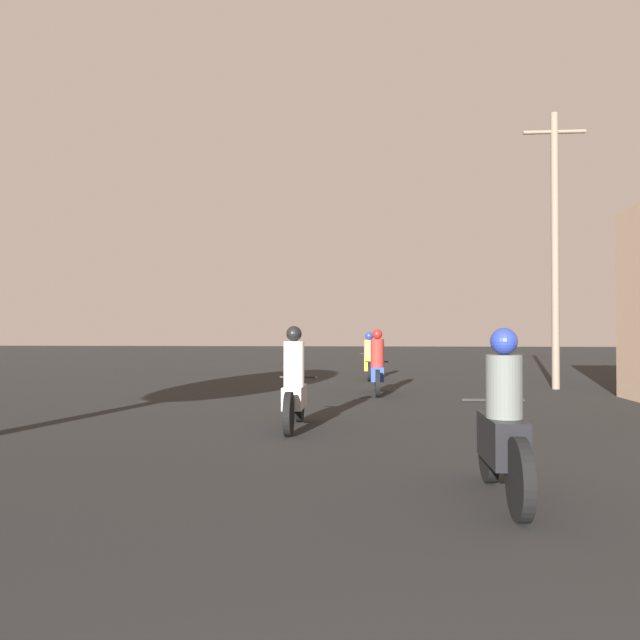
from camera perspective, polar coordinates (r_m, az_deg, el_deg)
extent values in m
cylinder|color=black|center=(6.62, 15.15, -11.28)|extent=(0.10, 0.67, 0.67)
cylinder|color=black|center=(5.38, 17.80, -13.70)|extent=(0.10, 0.67, 0.67)
cube|color=black|center=(5.96, 16.32, -10.44)|extent=(0.30, 0.90, 0.41)
cylinder|color=black|center=(6.33, 15.52, -7.10)|extent=(0.60, 0.04, 0.04)
cylinder|color=#4C514C|center=(5.81, 16.48, -5.84)|extent=(0.32, 0.32, 0.56)
sphere|color=navy|center=(5.79, 16.46, -1.88)|extent=(0.24, 0.24, 0.24)
cylinder|color=black|center=(10.52, -1.87, -7.54)|extent=(0.10, 0.64, 0.64)
cylinder|color=black|center=(9.10, -2.88, -8.57)|extent=(0.10, 0.64, 0.64)
cube|color=#ADADB2|center=(9.79, -2.34, -7.03)|extent=(0.30, 0.91, 0.34)
cylinder|color=black|center=(10.23, -2.02, -5.25)|extent=(0.60, 0.04, 0.04)
cylinder|color=silver|center=(9.66, -2.40, -4.03)|extent=(0.32, 0.32, 0.69)
sphere|color=black|center=(9.65, -2.40, -1.26)|extent=(0.24, 0.24, 0.24)
cylinder|color=black|center=(15.77, 5.22, -5.36)|extent=(0.10, 0.63, 0.63)
cylinder|color=black|center=(14.37, 5.30, -5.79)|extent=(0.10, 0.63, 0.63)
cube|color=#1E389E|center=(15.06, 5.26, -4.93)|extent=(0.30, 0.72, 0.34)
cylinder|color=black|center=(15.50, 5.23, -3.82)|extent=(0.60, 0.04, 0.04)
cylinder|color=maroon|center=(14.96, 5.26, -3.03)|extent=(0.32, 0.32, 0.66)
sphere|color=#A51919|center=(14.95, 5.26, -1.30)|extent=(0.24, 0.24, 0.24)
cylinder|color=black|center=(20.12, 4.52, -4.48)|extent=(0.10, 0.59, 0.59)
cylinder|color=black|center=(18.84, 4.53, -4.72)|extent=(0.10, 0.59, 0.59)
cube|color=gold|center=(19.47, 4.53, -4.02)|extent=(0.30, 0.90, 0.39)
cylinder|color=black|center=(19.87, 4.52, -3.11)|extent=(0.60, 0.04, 0.04)
cylinder|color=#B28E47|center=(19.36, 4.52, -2.64)|extent=(0.32, 0.32, 0.55)
sphere|color=navy|center=(19.35, 4.52, -1.46)|extent=(0.24, 0.24, 0.24)
cylinder|color=#6B5B4C|center=(17.49, 20.69, 5.96)|extent=(0.20, 0.20, 7.23)
cylinder|color=#6B5B4C|center=(18.13, 20.63, 15.79)|extent=(1.60, 0.10, 0.10)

